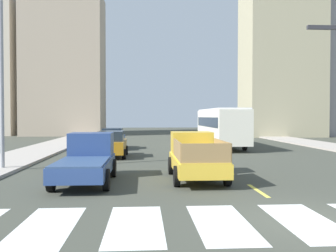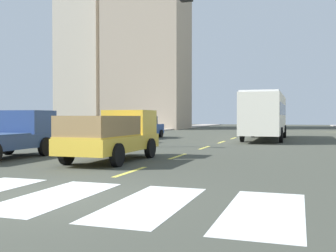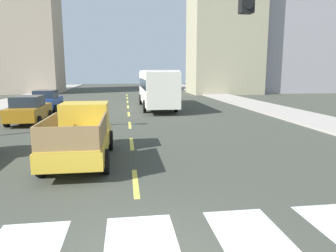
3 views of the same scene
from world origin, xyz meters
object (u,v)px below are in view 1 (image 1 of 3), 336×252
at_px(pickup_dark, 87,159).
at_px(streetlight_left, 5,70).
at_px(sedan_near_left, 111,144).
at_px(city_bus, 221,125).
at_px(pickup_stakebed, 195,156).
at_px(sedan_far, 113,138).

xyz_separation_m(pickup_dark, streetlight_left, (-4.51, 3.43, 4.05)).
bearing_deg(sedan_near_left, city_bus, 36.48).
bearing_deg(streetlight_left, pickup_stakebed, -17.30).
distance_m(sedan_near_left, streetlight_left, 8.56).
distance_m(pickup_stakebed, sedan_near_left, 9.71).
distance_m(pickup_stakebed, sedan_far, 15.74).
relative_size(pickup_stakebed, streetlight_left, 0.58).
bearing_deg(pickup_stakebed, city_bus, 77.17).
xyz_separation_m(sedan_far, streetlight_left, (-4.29, -12.17, 4.11)).
height_order(pickup_dark, city_bus, city_bus).
bearing_deg(sedan_far, sedan_near_left, -87.21).
height_order(pickup_dark, sedan_near_left, pickup_dark).
distance_m(pickup_dark, city_bus, 18.62).
height_order(city_bus, sedan_near_left, city_bus).
xyz_separation_m(city_bus, sedan_near_left, (-8.77, -7.01, -1.09)).
bearing_deg(city_bus, sedan_far, -175.04).
distance_m(pickup_stakebed, pickup_dark, 4.60).
distance_m(pickup_stakebed, streetlight_left, 10.33).
distance_m(city_bus, sedan_far, 9.28).
relative_size(sedan_near_left, streetlight_left, 0.49).
bearing_deg(streetlight_left, sedan_far, 70.59).
xyz_separation_m(pickup_stakebed, sedan_far, (-4.79, 15.00, -0.08)).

